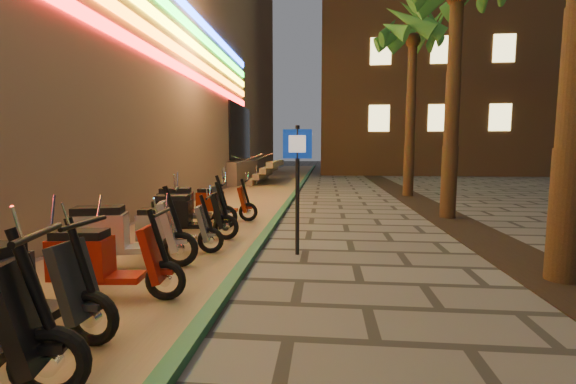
# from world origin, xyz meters

# --- Properties ---
(ground) EXTENTS (120.00, 120.00, 0.00)m
(ground) POSITION_xyz_m (0.00, 0.00, 0.00)
(ground) COLOR #474442
(ground) RESTS_ON ground
(parking_strip) EXTENTS (3.40, 60.00, 0.01)m
(parking_strip) POSITION_xyz_m (-2.60, 10.00, 0.01)
(parking_strip) COLOR #8C7251
(parking_strip) RESTS_ON ground
(green_curb) EXTENTS (0.18, 60.00, 0.10)m
(green_curb) POSITION_xyz_m (-0.90, 10.00, 0.05)
(green_curb) COLOR #225B3A
(green_curb) RESTS_ON ground
(planting_strip) EXTENTS (1.20, 40.00, 0.02)m
(planting_strip) POSITION_xyz_m (3.60, 5.00, 0.01)
(planting_strip) COLOR black
(planting_strip) RESTS_ON ground
(apartment_block) EXTENTS (18.00, 16.06, 25.00)m
(apartment_block) POSITION_xyz_m (9.00, 32.00, 12.50)
(apartment_block) COLOR brown
(apartment_block) RESTS_ON ground
(palm_d) EXTENTS (2.97, 3.02, 7.16)m
(palm_d) POSITION_xyz_m (3.60, 12.00, 5.94)
(palm_d) COLOR #472D19
(palm_d) RESTS_ON ground
(pedestrian_sign) EXTENTS (0.49, 0.10, 2.23)m
(pedestrian_sign) POSITION_xyz_m (-0.14, 3.01, 1.44)
(pedestrian_sign) COLOR black
(pedestrian_sign) RESTS_ON ground
(scooter_4) EXTENTS (1.72, 0.60, 1.21)m
(scooter_4) POSITION_xyz_m (-2.61, -0.28, 0.53)
(scooter_4) COLOR black
(scooter_4) RESTS_ON ground
(scooter_5) EXTENTS (1.60, 0.59, 1.12)m
(scooter_5) POSITION_xyz_m (-2.32, 0.73, 0.49)
(scooter_5) COLOR black
(scooter_5) RESTS_ON ground
(scooter_6) EXTENTS (1.81, 0.94, 1.28)m
(scooter_6) POSITION_xyz_m (-2.72, 1.85, 0.56)
(scooter_6) COLOR black
(scooter_6) RESTS_ON ground
(scooter_7) EXTENTS (1.49, 0.62, 1.04)m
(scooter_7) POSITION_xyz_m (-2.35, 2.84, 0.45)
(scooter_7) COLOR black
(scooter_7) RESTS_ON ground
(scooter_8) EXTENTS (1.69, 0.65, 1.19)m
(scooter_8) POSITION_xyz_m (-2.45, 3.86, 0.52)
(scooter_8) COLOR black
(scooter_8) RESTS_ON ground
(scooter_9) EXTENTS (1.78, 0.79, 1.25)m
(scooter_9) POSITION_xyz_m (-2.77, 4.88, 0.54)
(scooter_9) COLOR black
(scooter_9) RESTS_ON ground
(scooter_10) EXTENTS (1.55, 0.54, 1.09)m
(scooter_10) POSITION_xyz_m (-2.35, 5.97, 0.47)
(scooter_10) COLOR black
(scooter_10) RESTS_ON ground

